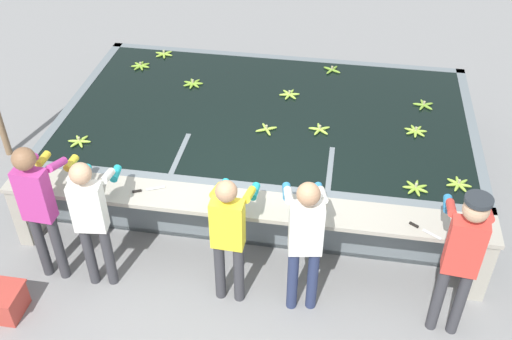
{
  "coord_description": "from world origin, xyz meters",
  "views": [
    {
      "loc": [
        0.91,
        -4.42,
        4.95
      ],
      "look_at": [
        0.0,
        1.11,
        0.59
      ],
      "focal_mm": 42.0,
      "sensor_mm": 36.0,
      "label": 1
    }
  ],
  "objects_px": {
    "worker_2": "(229,231)",
    "banana_bunch_floating_6": "(193,84)",
    "banana_bunch_floating_4": "(266,129)",
    "knife_1": "(420,228)",
    "banana_bunch_floating_8": "(320,129)",
    "worker_1": "(91,214)",
    "banana_bunch_floating_5": "(424,105)",
    "worker_4": "(463,252)",
    "banana_bunch_floating_9": "(164,54)",
    "worker_0": "(39,202)",
    "banana_bunch_floating_0": "(459,184)",
    "banana_bunch_floating_7": "(79,141)",
    "banana_bunch_ledge_0": "(30,184)",
    "banana_bunch_floating_11": "(332,70)",
    "knife_0": "(144,190)",
    "banana_bunch_floating_10": "(141,66)",
    "worker_3": "(305,235)",
    "banana_bunch_floating_3": "(416,188)",
    "banana_bunch_floating_1": "(289,94)"
  },
  "relations": [
    {
      "from": "banana_bunch_floating_9",
      "to": "knife_0",
      "type": "height_order",
      "value": "banana_bunch_floating_9"
    },
    {
      "from": "banana_bunch_floating_0",
      "to": "banana_bunch_floating_11",
      "type": "relative_size",
      "value": 1.07
    },
    {
      "from": "banana_bunch_floating_0",
      "to": "banana_bunch_floating_7",
      "type": "xyz_separation_m",
      "value": [
        -4.37,
        0.1,
        0.0
      ]
    },
    {
      "from": "banana_bunch_floating_9",
      "to": "banana_bunch_floating_3",
      "type": "bearing_deg",
      "value": -35.98
    },
    {
      "from": "banana_bunch_floating_4",
      "to": "worker_1",
      "type": "bearing_deg",
      "value": -127.8
    },
    {
      "from": "worker_2",
      "to": "banana_bunch_floating_6",
      "type": "bearing_deg",
      "value": 110.78
    },
    {
      "from": "knife_0",
      "to": "worker_4",
      "type": "bearing_deg",
      "value": -10.63
    },
    {
      "from": "knife_0",
      "to": "banana_bunch_floating_1",
      "type": "bearing_deg",
      "value": 59.6
    },
    {
      "from": "banana_bunch_floating_4",
      "to": "banana_bunch_floating_7",
      "type": "bearing_deg",
      "value": -164.08
    },
    {
      "from": "worker_2",
      "to": "banana_bunch_floating_1",
      "type": "height_order",
      "value": "worker_2"
    },
    {
      "from": "banana_bunch_floating_10",
      "to": "knife_0",
      "type": "distance_m",
      "value": 2.82
    },
    {
      "from": "banana_bunch_floating_11",
      "to": "banana_bunch_floating_3",
      "type": "bearing_deg",
      "value": -67.08
    },
    {
      "from": "banana_bunch_floating_6",
      "to": "banana_bunch_floating_7",
      "type": "distance_m",
      "value": 1.85
    },
    {
      "from": "banana_bunch_floating_3",
      "to": "banana_bunch_floating_9",
      "type": "distance_m",
      "value": 4.39
    },
    {
      "from": "banana_bunch_floating_3",
      "to": "banana_bunch_floating_4",
      "type": "relative_size",
      "value": 1.06
    },
    {
      "from": "worker_1",
      "to": "worker_3",
      "type": "height_order",
      "value": "worker_3"
    },
    {
      "from": "knife_1",
      "to": "banana_bunch_floating_3",
      "type": "bearing_deg",
      "value": 91.7
    },
    {
      "from": "worker_0",
      "to": "banana_bunch_floating_10",
      "type": "distance_m",
      "value": 3.22
    },
    {
      "from": "banana_bunch_floating_6",
      "to": "worker_0",
      "type": "bearing_deg",
      "value": -106.9
    },
    {
      "from": "worker_0",
      "to": "banana_bunch_floating_7",
      "type": "distance_m",
      "value": 1.3
    },
    {
      "from": "banana_bunch_floating_3",
      "to": "banana_bunch_floating_0",
      "type": "bearing_deg",
      "value": 16.87
    },
    {
      "from": "banana_bunch_floating_4",
      "to": "knife_0",
      "type": "distance_m",
      "value": 1.76
    },
    {
      "from": "banana_bunch_floating_4",
      "to": "banana_bunch_floating_9",
      "type": "bearing_deg",
      "value": 136.21
    },
    {
      "from": "banana_bunch_floating_0",
      "to": "banana_bunch_floating_6",
      "type": "height_order",
      "value": "same"
    },
    {
      "from": "banana_bunch_floating_4",
      "to": "worker_4",
      "type": "bearing_deg",
      "value": -43.22
    },
    {
      "from": "banana_bunch_floating_0",
      "to": "banana_bunch_floating_6",
      "type": "distance_m",
      "value": 3.76
    },
    {
      "from": "worker_3",
      "to": "banana_bunch_floating_5",
      "type": "distance_m",
      "value": 3.06
    },
    {
      "from": "banana_bunch_floating_4",
      "to": "knife_1",
      "type": "xyz_separation_m",
      "value": [
        1.77,
        -1.48,
        -0.01
      ]
    },
    {
      "from": "banana_bunch_floating_4",
      "to": "banana_bunch_floating_8",
      "type": "distance_m",
      "value": 0.65
    },
    {
      "from": "banana_bunch_ledge_0",
      "to": "banana_bunch_floating_11",
      "type": "bearing_deg",
      "value": 45.56
    },
    {
      "from": "worker_4",
      "to": "banana_bunch_ledge_0",
      "type": "xyz_separation_m",
      "value": [
        -4.45,
        0.48,
        -0.19
      ]
    },
    {
      "from": "banana_bunch_floating_7",
      "to": "worker_3",
      "type": "bearing_deg",
      "value": -24.45
    },
    {
      "from": "banana_bunch_floating_0",
      "to": "banana_bunch_floating_6",
      "type": "bearing_deg",
      "value": 153.9
    },
    {
      "from": "worker_4",
      "to": "banana_bunch_floating_11",
      "type": "relative_size",
      "value": 6.54
    },
    {
      "from": "worker_4",
      "to": "banana_bunch_floating_3",
      "type": "relative_size",
      "value": 6.13
    },
    {
      "from": "banana_bunch_floating_5",
      "to": "worker_4",
      "type": "bearing_deg",
      "value": -86.89
    },
    {
      "from": "banana_bunch_floating_7",
      "to": "knife_1",
      "type": "distance_m",
      "value": 4.02
    },
    {
      "from": "banana_bunch_floating_0",
      "to": "knife_1",
      "type": "xyz_separation_m",
      "value": [
        -0.44,
        -0.77,
        -0.01
      ]
    },
    {
      "from": "banana_bunch_floating_1",
      "to": "banana_bunch_floating_8",
      "type": "xyz_separation_m",
      "value": [
        0.47,
        -0.77,
        0.0
      ]
    },
    {
      "from": "worker_3",
      "to": "banana_bunch_floating_0",
      "type": "xyz_separation_m",
      "value": [
        1.56,
        1.19,
        -0.12
      ]
    },
    {
      "from": "worker_1",
      "to": "banana_bunch_floating_7",
      "type": "height_order",
      "value": "worker_1"
    },
    {
      "from": "worker_1",
      "to": "banana_bunch_floating_10",
      "type": "relative_size",
      "value": 5.68
    },
    {
      "from": "banana_bunch_floating_8",
      "to": "worker_1",
      "type": "bearing_deg",
      "value": -136.56
    },
    {
      "from": "banana_bunch_floating_7",
      "to": "banana_bunch_floating_10",
      "type": "bearing_deg",
      "value": 86.18
    },
    {
      "from": "banana_bunch_floating_6",
      "to": "knife_0",
      "type": "distance_m",
      "value": 2.3
    },
    {
      "from": "worker_1",
      "to": "banana_bunch_floating_5",
      "type": "bearing_deg",
      "value": 39.33
    },
    {
      "from": "knife_0",
      "to": "banana_bunch_floating_5",
      "type": "bearing_deg",
      "value": 36.25
    },
    {
      "from": "banana_bunch_floating_0",
      "to": "knife_1",
      "type": "height_order",
      "value": "banana_bunch_floating_0"
    },
    {
      "from": "worker_4",
      "to": "banana_bunch_floating_9",
      "type": "relative_size",
      "value": 6.11
    },
    {
      "from": "worker_0",
      "to": "banana_bunch_floating_9",
      "type": "relative_size",
      "value": 6.02
    }
  ]
}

